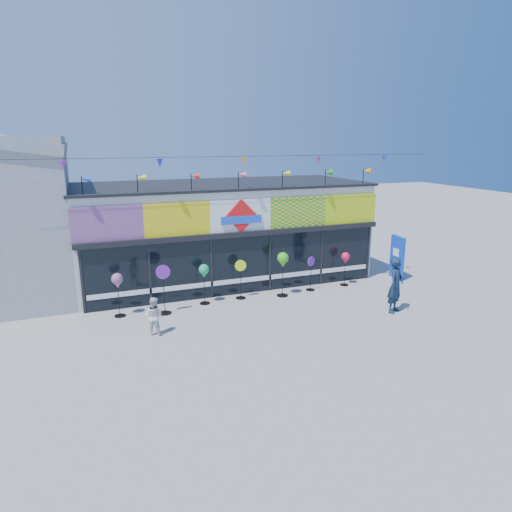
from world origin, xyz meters
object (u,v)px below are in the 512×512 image
spinner_1 (164,288)px  adult_man (396,285)px  blue_sign (397,257)px  spinner_2 (204,272)px  spinner_4 (283,261)px  spinner_5 (311,273)px  child (154,316)px  spinner_3 (241,278)px  spinner_0 (117,282)px  spinner_6 (345,259)px

spinner_1 → adult_man: size_ratio=0.89×
blue_sign → adult_man: adult_man is taller
spinner_2 → spinner_4: spinner_4 is taller
spinner_5 → child: (-6.52, -2.06, -0.13)m
spinner_5 → spinner_3: bearing=178.3°
spinner_5 → child: 6.84m
spinner_4 → spinner_1: bearing=-177.2°
spinner_5 → spinner_0: bearing=-178.9°
spinner_0 → child: size_ratio=1.28×
blue_sign → spinner_5: 4.25m
child → spinner_5: bearing=-131.6°
spinner_0 → spinner_5: 7.42m
spinner_5 → blue_sign: bearing=1.6°
adult_man → child: bearing=141.3°
spinner_6 → adult_man: 3.25m
spinner_3 → adult_man: bearing=-35.6°
spinner_3 → spinner_6: spinner_3 is taller
spinner_0 → spinner_2: bearing=3.0°
spinner_2 → child: spinner_2 is taller
spinner_2 → spinner_1: bearing=-163.2°
child → blue_sign: bearing=-137.7°
spinner_6 → adult_man: (0.00, -3.25, -0.15)m
spinner_2 → spinner_3: spinner_3 is taller
spinner_3 → spinner_4: (1.60, -0.32, 0.59)m
spinner_2 → spinner_5: spinner_2 is taller
spinner_2 → spinner_5: (4.37, -0.02, -0.47)m
spinner_4 → spinner_3: bearing=168.8°
spinner_0 → spinner_5: spinner_0 is taller
spinner_4 → blue_sign: bearing=3.6°
spinner_1 → spinner_5: size_ratio=1.26×
spinner_3 → spinner_5: size_ratio=1.09×
spinner_0 → spinner_5: bearing=1.1°
spinner_1 → blue_sign: bearing=3.2°
spinner_5 → adult_man: adult_man is taller
blue_sign → child: size_ratio=1.55×
spinner_1 → spinner_2: size_ratio=1.16×
spinner_2 → adult_man: 6.79m
spinner_1 → spinner_2: 1.64m
spinner_5 → spinner_6: spinner_6 is taller
spinner_0 → spinner_6: 9.03m
spinner_5 → spinner_6: bearing=2.6°
spinner_3 → spinner_4: 1.73m
spinner_1 → spinner_6: bearing=4.0°
spinner_4 → spinner_5: bearing=9.7°
spinner_2 → spinner_3: 1.49m
spinner_5 → spinner_6: 1.67m
spinner_1 → spinner_3: spinner_1 is taller
blue_sign → spinner_0: size_ratio=1.21×
spinner_6 → child: 8.44m
spinner_4 → spinner_6: (2.96, 0.30, -0.27)m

